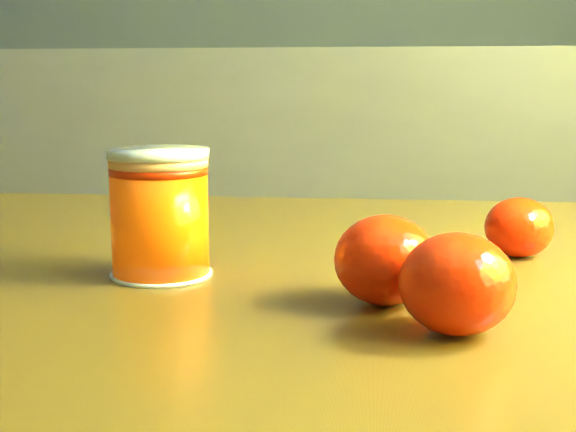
# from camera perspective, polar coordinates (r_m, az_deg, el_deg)

# --- Properties ---
(kitchen_counter) EXTENTS (3.15, 0.60, 0.90)m
(kitchen_counter) POSITION_cam_1_polar(r_m,az_deg,el_deg) (2.18, -13.55, -0.69)
(kitchen_counter) COLOR #58575C
(kitchen_counter) RESTS_ON ground
(table) EXTENTS (0.98, 0.72, 0.70)m
(table) POSITION_cam_1_polar(r_m,az_deg,el_deg) (0.67, 5.37, -10.71)
(table) COLOR brown
(table) RESTS_ON ground
(juice_glass) EXTENTS (0.07, 0.07, 0.09)m
(juice_glass) POSITION_cam_1_polar(r_m,az_deg,el_deg) (0.60, -9.10, 0.15)
(juice_glass) COLOR #FA5105
(juice_glass) RESTS_ON table
(orange_front) EXTENTS (0.08, 0.08, 0.06)m
(orange_front) POSITION_cam_1_polar(r_m,az_deg,el_deg) (0.52, 6.92, -3.13)
(orange_front) COLOR #F62704
(orange_front) RESTS_ON table
(orange_back) EXTENTS (0.07, 0.07, 0.05)m
(orange_back) POSITION_cam_1_polar(r_m,az_deg,el_deg) (0.68, 16.11, -0.78)
(orange_back) COLOR #F62704
(orange_back) RESTS_ON table
(orange_extra) EXTENTS (0.09, 0.09, 0.06)m
(orange_extra) POSITION_cam_1_polar(r_m,az_deg,el_deg) (0.47, 11.93, -4.74)
(orange_extra) COLOR #F62704
(orange_extra) RESTS_ON table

